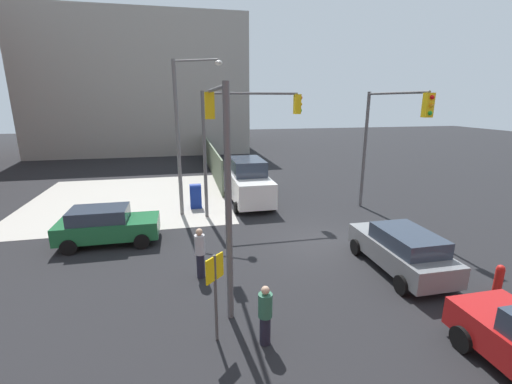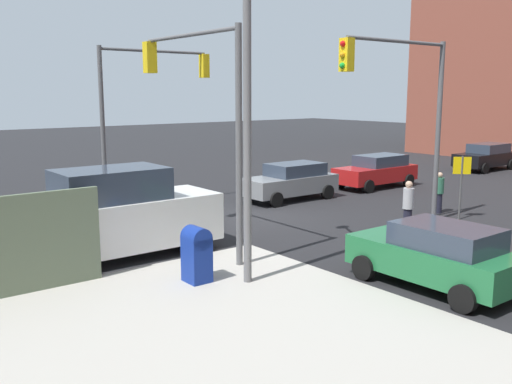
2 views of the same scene
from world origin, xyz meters
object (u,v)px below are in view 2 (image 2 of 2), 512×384
at_px(mailbox_blue, 197,253).
at_px(traffic_signal_se_corner, 146,95).
at_px(traffic_signal_ne_corner, 198,96).
at_px(fire_hydrant, 290,179).
at_px(street_lamp_corner, 245,93).
at_px(hatchback_black, 486,156).
at_px(pedestrian_crossing, 439,192).
at_px(hatchback_gray, 291,181).
at_px(van_white_delivery, 123,214).
at_px(traffic_signal_nw_corner, 405,96).
at_px(pedestrian_waiting, 408,207).
at_px(sedan_green, 436,255).
at_px(hatchback_red, 377,171).

bearing_deg(mailbox_blue, traffic_signal_se_corner, -110.94).
height_order(traffic_signal_ne_corner, fire_hydrant, traffic_signal_ne_corner).
distance_m(street_lamp_corner, hatchback_black, 25.46).
bearing_deg(hatchback_black, fire_hydrant, -9.12).
relative_size(street_lamp_corner, mailbox_blue, 5.59).
distance_m(hatchback_black, pedestrian_crossing, 14.42).
xyz_separation_m(street_lamp_corner, mailbox_blue, (1.18, -0.48, -3.94)).
distance_m(hatchback_gray, van_white_delivery, 10.45).
bearing_deg(traffic_signal_nw_corner, van_white_delivery, -16.40).
bearing_deg(mailbox_blue, pedestrian_waiting, 178.60).
height_order(sedan_green, hatchback_red, same).
distance_m(hatchback_red, hatchback_gray, 5.64).
xyz_separation_m(fire_hydrant, hatchback_black, (-14.02, 2.25, 0.36)).
bearing_deg(traffic_signal_nw_corner, pedestrian_crossing, -168.04).
relative_size(traffic_signal_nw_corner, fire_hydrant, 6.91).
bearing_deg(traffic_signal_ne_corner, sedan_green, 112.26).
height_order(mailbox_blue, van_white_delivery, van_white_delivery).
bearing_deg(sedan_green, pedestrian_waiting, -135.53).
xyz_separation_m(traffic_signal_se_corner, hatchback_red, (-11.27, 2.68, -3.76)).
xyz_separation_m(traffic_signal_se_corner, fire_hydrant, (-7.57, 0.30, -4.12)).
xyz_separation_m(hatchback_black, pedestrian_crossing, (13.22, 5.75, 0.00)).
relative_size(mailbox_blue, sedan_green, 0.34).
xyz_separation_m(street_lamp_corner, hatchback_black, (-24.04, -7.43, -3.86)).
bearing_deg(hatchback_black, street_lamp_corner, 17.17).
height_order(mailbox_blue, hatchback_gray, hatchback_gray).
bearing_deg(traffic_signal_nw_corner, hatchback_gray, -95.06).
distance_m(traffic_signal_se_corner, street_lamp_corner, 10.28).
height_order(traffic_signal_se_corner, pedestrian_crossing, traffic_signal_se_corner).
relative_size(mailbox_blue, pedestrian_crossing, 0.88).
bearing_deg(sedan_green, traffic_signal_se_corner, -86.96).
bearing_deg(hatchback_black, pedestrian_crossing, 23.50).
height_order(traffic_signal_nw_corner, sedan_green, traffic_signal_nw_corner).
xyz_separation_m(traffic_signal_nw_corner, van_white_delivery, (9.17, -2.70, -3.34)).
distance_m(traffic_signal_se_corner, sedan_green, 14.01).
bearing_deg(mailbox_blue, sedan_green, 137.57).
bearing_deg(pedestrian_crossing, van_white_delivery, 160.18).
xyz_separation_m(traffic_signal_ne_corner, street_lamp_corner, (0.52, 2.98, 0.08)).
height_order(traffic_signal_nw_corner, traffic_signal_se_corner, same).
distance_m(traffic_signal_se_corner, pedestrian_waiting, 11.33).
height_order(hatchback_black, hatchback_gray, same).
bearing_deg(traffic_signal_ne_corner, traffic_signal_se_corner, -105.45).
xyz_separation_m(traffic_signal_nw_corner, traffic_signal_ne_corner, (6.99, -2.00, -0.00)).
distance_m(sedan_green, van_white_delivery, 8.66).
bearing_deg(traffic_signal_ne_corner, van_white_delivery, -17.82).
height_order(sedan_green, pedestrian_crossing, pedestrian_crossing).
bearing_deg(traffic_signal_ne_corner, hatchback_red, -161.88).
bearing_deg(hatchback_black, traffic_signal_nw_corner, 21.32).
relative_size(traffic_signal_ne_corner, hatchback_red, 1.45).
bearing_deg(mailbox_blue, pedestrian_crossing, -174.29).
bearing_deg(mailbox_blue, fire_hydrant, -140.60).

